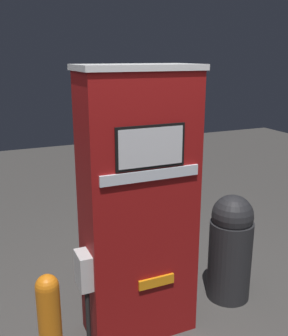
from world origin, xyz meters
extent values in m
cube|color=maroon|center=(0.00, 0.21, 0.47)|extent=(0.81, 0.41, 0.94)
cube|color=maroon|center=(0.00, 0.21, 1.47)|extent=(0.81, 0.41, 1.06)
cube|color=silver|center=(0.00, 0.21, 2.02)|extent=(0.84, 0.44, 0.04)
cube|color=black|center=(0.00, -0.01, 1.53)|extent=(0.49, 0.01, 0.29)
cube|color=silver|center=(0.00, -0.01, 1.53)|extent=(0.46, 0.01, 0.26)
cube|color=silver|center=(0.00, -0.01, 1.33)|extent=(0.71, 0.02, 0.07)
cube|color=orange|center=(0.05, -0.01, 0.52)|extent=(0.28, 0.02, 0.07)
cube|color=silver|center=(-0.45, 0.12, 0.66)|extent=(0.09, 0.19, 0.26)
cylinder|color=black|center=(-0.45, 0.06, 0.32)|extent=(0.03, 0.03, 0.43)
sphere|color=orange|center=(-0.76, -0.27, 0.85)|extent=(0.14, 0.14, 0.14)
cylinder|color=#232326|center=(0.90, 0.27, 0.36)|extent=(0.38, 0.38, 0.72)
sphere|color=#232326|center=(0.90, 0.27, 0.78)|extent=(0.36, 0.36, 0.36)
camera|label=1|loc=(-1.04, -2.27, 2.10)|focal=42.00mm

